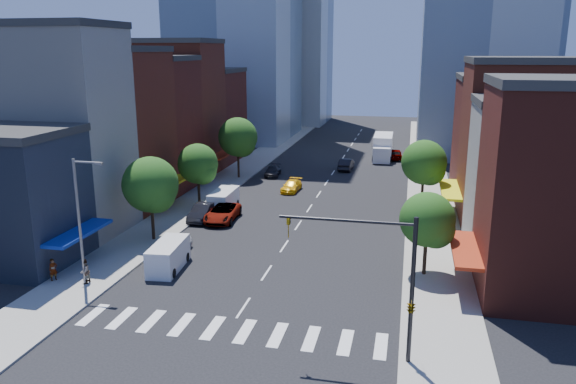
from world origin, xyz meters
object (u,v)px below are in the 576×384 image
object	(u,v)px
traffic_car_oncoming	(346,164)
box_truck	(383,148)
parked_car_rear	(273,171)
parked_car_front	(176,246)
parked_car_second	(203,212)
cargo_van_far	(223,201)
parked_car_third	(222,213)
cargo_van_near	(168,257)
pedestrian_far	(85,271)
taxi	(291,186)
pedestrian_near	(53,270)
traffic_car_far	(396,154)

from	to	relation	value
traffic_car_oncoming	box_truck	size ratio (longest dim) A/B	0.53
parked_car_rear	parked_car_front	bearing A→B (deg)	-96.62
parked_car_second	parked_car_rear	xyz separation A→B (m)	(2.00, 20.54, -0.15)
cargo_van_far	box_truck	world-z (taller)	box_truck
parked_car_front	traffic_car_oncoming	size ratio (longest dim) A/B	0.82
parked_car_second	parked_car_third	distance (m)	2.00
parked_car_second	cargo_van_near	distance (m)	12.81
parked_car_second	cargo_van_near	bearing A→B (deg)	-81.81
pedestrian_far	parked_car_third	bearing A→B (deg)	166.08
parked_car_rear	taxi	world-z (taller)	parked_car_rear
cargo_van_near	pedestrian_near	size ratio (longest dim) A/B	3.11
parked_car_front	pedestrian_near	size ratio (longest dim) A/B	2.41
traffic_car_oncoming	box_truck	distance (m)	10.25
cargo_van_near	pedestrian_far	distance (m)	6.04
cargo_van_near	pedestrian_near	distance (m)	8.08
traffic_car_far	box_truck	bearing A→B (deg)	-2.99
parked_car_rear	pedestrian_far	xyz separation A→B (m)	(-4.50, -37.21, 0.40)
taxi	traffic_car_far	distance (m)	25.41
parked_car_rear	box_truck	xyz separation A→B (m)	(13.49, 15.22, 1.07)
cargo_van_far	pedestrian_near	bearing A→B (deg)	-107.22
cargo_van_near	traffic_car_far	world-z (taller)	cargo_van_near
traffic_car_oncoming	pedestrian_far	distance (m)	45.32
parked_car_second	traffic_car_oncoming	xyz separation A→B (m)	(11.00, 26.59, -0.00)
pedestrian_near	cargo_van_near	bearing A→B (deg)	-26.71
parked_car_third	pedestrian_far	distance (m)	17.38
cargo_van_near	taxi	xyz separation A→B (m)	(4.11, 25.68, -0.40)
cargo_van_far	traffic_car_oncoming	xyz separation A→B (m)	(10.06, 23.11, -0.26)
cargo_van_far	pedestrian_far	world-z (taller)	cargo_van_far
parked_car_third	box_truck	size ratio (longest dim) A/B	0.64
taxi	box_truck	bearing A→B (deg)	70.83
traffic_car_far	pedestrian_far	bearing A→B (deg)	65.66
parked_car_rear	pedestrian_far	size ratio (longest dim) A/B	2.49
cargo_van_far	box_truck	xyz separation A→B (m)	(14.55, 32.27, 0.66)
traffic_car_oncoming	pedestrian_far	xyz separation A→B (m)	(-13.50, -43.27, 0.25)
taxi	traffic_car_oncoming	bearing A→B (deg)	73.45
pedestrian_near	parked_car_second	bearing A→B (deg)	16.82
cargo_van_far	traffic_car_far	world-z (taller)	cargo_van_far
traffic_car_oncoming	traffic_car_far	xyz separation A→B (m)	(6.44, 9.18, 0.02)
parked_car_third	parked_car_rear	xyz separation A→B (m)	(0.00, 20.42, -0.15)
box_truck	pedestrian_far	world-z (taller)	box_truck
parked_car_second	box_truck	distance (m)	38.98
box_truck	pedestrian_near	xyz separation A→B (m)	(-20.49, -52.42, -0.75)
parked_car_rear	cargo_van_near	world-z (taller)	cargo_van_near
cargo_van_far	pedestrian_far	size ratio (longest dim) A/B	2.80
parked_car_second	traffic_car_far	size ratio (longest dim) A/B	1.01
cargo_van_far	traffic_car_oncoming	distance (m)	25.21
cargo_van_near	cargo_van_far	distance (m)	16.17
cargo_van_near	traffic_car_far	size ratio (longest dim) A/B	1.06
pedestrian_near	cargo_van_far	bearing A→B (deg)	17.10
traffic_car_far	parked_car_front	bearing A→B (deg)	66.65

